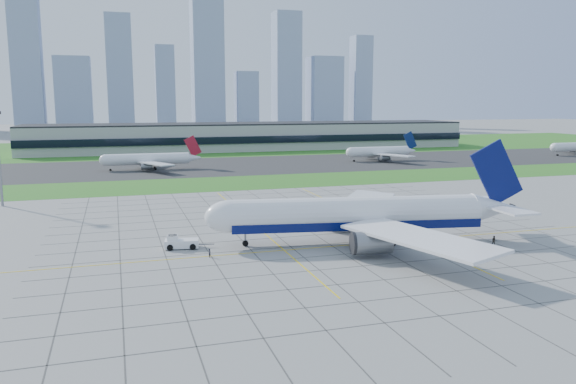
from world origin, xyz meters
name	(u,v)px	position (x,y,z in m)	size (l,w,h in m)	color
ground	(329,244)	(0.00, 0.00, 0.00)	(1400.00, 1400.00, 0.00)	gray
grass_median	(236,183)	(0.00, 90.00, 0.02)	(700.00, 35.00, 0.04)	#2D7521
asphalt_taxiway	(210,166)	(0.00, 145.00, 0.03)	(700.00, 75.00, 0.04)	#383838
grass_far	(182,147)	(0.00, 255.00, 0.02)	(700.00, 145.00, 0.04)	#2D7521
apron_markings	(312,232)	(0.43, 11.09, 0.02)	(120.00, 130.00, 0.03)	#474744
terminal	(253,136)	(40.00, 229.87, 7.89)	(260.00, 43.00, 15.80)	#B7B7B2
city_skyline	(143,73)	(-8.71, 520.00, 59.09)	(523.00, 32.40, 160.00)	#95A5C3
airliner	(358,215)	(5.99, -0.59, 5.63)	(65.00, 65.35, 20.58)	white
pushback_tug	(180,242)	(-28.80, 5.33, 1.17)	(9.57, 4.18, 2.63)	white
crew_near	(210,253)	(-24.33, -2.69, 0.80)	(0.59, 0.38, 1.61)	black
crew_far	(494,241)	(30.60, -10.79, 0.98)	(0.95, 0.74, 1.96)	black
distant_jet_1	(149,159)	(-26.56, 139.24, 4.49)	(39.63, 42.66, 14.08)	white
distant_jet_2	(380,152)	(82.35, 143.57, 4.48)	(35.09, 42.66, 14.08)	white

